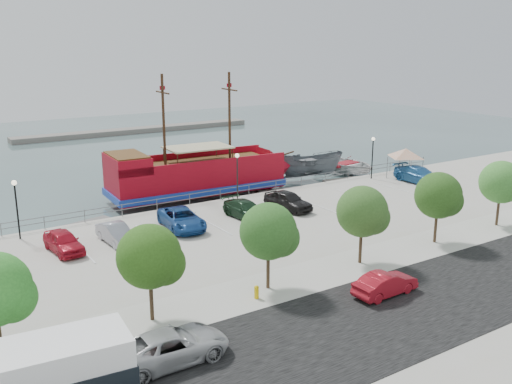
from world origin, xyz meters
TOP-DOWN VIEW (x-y plane):
  - ground at (0.00, 0.00)m, footprint 160.00×160.00m
  - street at (0.00, -16.00)m, footprint 100.00×8.00m
  - sidewalk at (0.00, -10.00)m, footprint 100.00×4.00m
  - seawall_railing at (0.00, 7.80)m, footprint 50.00×0.06m
  - far_shore at (10.00, 55.00)m, footprint 40.00×3.00m
  - pirate_ship at (0.83, 13.01)m, footprint 19.67×6.42m
  - patrol_boat at (12.71, 12.67)m, footprint 7.84×5.79m
  - speedboat at (18.34, 13.20)m, footprint 6.78×8.70m
  - dock_west at (-13.46, 9.20)m, footprint 6.90×3.45m
  - dock_mid at (8.02, 9.20)m, footprint 6.91×3.03m
  - dock_east at (16.36, 9.20)m, footprint 7.17×3.17m
  - canopy_tent at (19.08, 4.89)m, footprint 5.16×5.16m
  - street_van at (-15.82, -14.02)m, footprint 5.24×2.42m
  - street_sedan at (-3.08, -14.22)m, footprint 3.99×1.51m
  - shuttle_bus at (-21.82, -14.50)m, footprint 7.94×3.43m
  - fire_hydrant at (-9.29, -10.80)m, footprint 0.27×0.27m
  - lamp_post_left at (-18.00, 6.50)m, footprint 0.36×0.36m
  - lamp_post_mid at (0.00, 6.50)m, footprint 0.36×0.36m
  - lamp_post_right at (16.00, 6.50)m, footprint 0.36×0.36m
  - tree_b at (-14.85, -10.07)m, footprint 3.30×3.20m
  - tree_c at (-7.85, -10.07)m, footprint 3.30×3.20m
  - tree_d at (-0.85, -10.07)m, footprint 3.30×3.20m
  - tree_e at (6.15, -10.07)m, footprint 3.30×3.20m
  - tree_f at (13.15, -10.07)m, footprint 3.30×3.20m
  - parked_car_a at (-16.07, 2.17)m, footprint 2.08×4.37m
  - parked_car_b at (-12.55, 1.97)m, footprint 1.74×4.23m
  - parked_car_c at (-7.33, 2.44)m, footprint 3.01×5.56m
  - parked_car_d at (-1.95, 1.98)m, footprint 2.21×4.85m
  - parked_car_e at (2.25, 2.11)m, footprint 2.44×4.82m
  - parked_car_h at (18.65, 2.66)m, footprint 2.39×5.60m

SIDE VIEW (x-z plane):
  - ground at x=0.00m, z-range -1.00..-1.00m
  - dock_west at x=-13.46m, z-range -1.00..-0.62m
  - dock_mid at x=8.02m, z-range -1.00..-0.62m
  - dock_east at x=16.36m, z-range -1.00..-0.60m
  - far_shore at x=10.00m, z-range -1.00..-0.20m
  - speedboat at x=18.34m, z-range -1.00..0.65m
  - street at x=0.00m, z-range -0.01..0.03m
  - sidewalk at x=0.00m, z-range -0.01..0.04m
  - fire_hydrant at x=-9.29m, z-range 0.03..0.82m
  - patrol_boat at x=12.71m, z-range -1.00..1.86m
  - seawall_railing at x=0.00m, z-range 0.03..1.03m
  - street_sedan at x=-3.08m, z-range 0.00..1.30m
  - parked_car_b at x=-12.55m, z-range 0.00..1.36m
  - parked_car_d at x=-1.95m, z-range 0.00..1.38m
  - parked_car_a at x=-16.07m, z-range 0.00..1.44m
  - street_van at x=-15.82m, z-range 0.00..1.46m
  - parked_car_c at x=-7.33m, z-range 0.00..1.48m
  - parked_car_e at x=2.25m, z-range 0.00..1.57m
  - parked_car_h at x=18.65m, z-range 0.00..1.61m
  - pirate_ship at x=0.83m, z-range -5.09..7.22m
  - shuttle_bus at x=-21.82m, z-range -0.04..2.68m
  - lamp_post_left at x=-18.00m, z-range 0.80..5.08m
  - lamp_post_mid at x=0.00m, z-range 0.80..5.08m
  - lamp_post_right at x=16.00m, z-range 0.80..5.08m
  - canopy_tent at x=19.08m, z-range 1.30..4.82m
  - tree_b at x=-14.85m, z-range 0.80..5.80m
  - tree_c at x=-7.85m, z-range 0.80..5.80m
  - tree_d at x=-0.85m, z-range 0.80..5.80m
  - tree_e at x=6.15m, z-range 0.80..5.80m
  - tree_f at x=13.15m, z-range 0.80..5.80m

